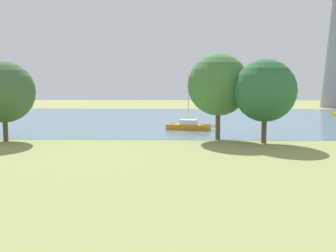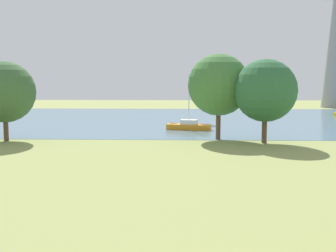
% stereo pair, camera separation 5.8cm
% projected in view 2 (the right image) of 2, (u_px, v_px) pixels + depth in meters
% --- Properties ---
extents(ground_plane, '(160.00, 160.00, 0.00)m').
position_uv_depth(ground_plane, '(187.00, 156.00, 30.48)').
color(ground_plane, '#8C9351').
extents(water_surface, '(140.00, 40.00, 0.02)m').
position_uv_depth(water_surface, '(185.00, 119.00, 58.28)').
color(water_surface, slate).
rests_on(water_surface, ground).
extents(sailboat_orange, '(5.02, 2.65, 6.12)m').
position_uv_depth(sailboat_orange, '(189.00, 126.00, 46.23)').
color(sailboat_orange, orange).
rests_on(sailboat_orange, water_surface).
extents(tree_west_near, '(5.53, 5.53, 7.21)m').
position_uv_depth(tree_west_near, '(4.00, 92.00, 37.51)').
color(tree_west_near, brown).
rests_on(tree_west_near, ground).
extents(tree_west_far, '(5.71, 5.71, 7.92)m').
position_uv_depth(tree_west_far, '(219.00, 85.00, 38.52)').
color(tree_west_far, brown).
rests_on(tree_west_far, ground).
extents(tree_mid_shore, '(5.45, 5.45, 7.33)m').
position_uv_depth(tree_mid_shore, '(265.00, 91.00, 36.16)').
color(tree_mid_shore, brown).
rests_on(tree_mid_shore, ground).
extents(electricity_pylon, '(6.40, 4.40, 29.73)m').
position_uv_depth(electricity_pylon, '(336.00, 30.00, 80.51)').
color(electricity_pylon, gray).
rests_on(electricity_pylon, ground).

